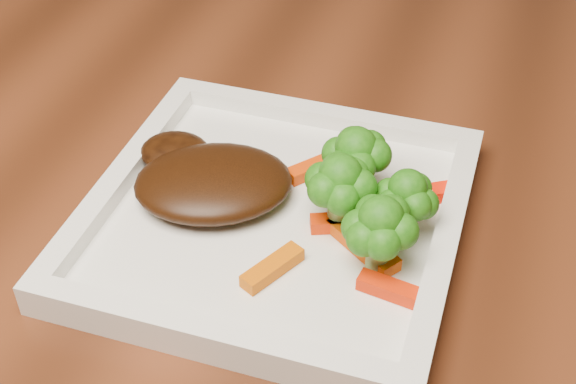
% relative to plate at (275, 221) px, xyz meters
% --- Properties ---
extents(plate, '(0.27, 0.27, 0.01)m').
position_rel_plate_xyz_m(plate, '(0.00, 0.00, 0.00)').
color(plate, white).
rests_on(plate, dining_table).
extents(steak, '(0.15, 0.13, 0.03)m').
position_rel_plate_xyz_m(steak, '(-0.05, 0.00, 0.02)').
color(steak, black).
rests_on(steak, plate).
extents(broccoli_0, '(0.07, 0.07, 0.07)m').
position_rel_plate_xyz_m(broccoli_0, '(0.05, 0.04, 0.04)').
color(broccoli_0, '#217313').
rests_on(broccoli_0, plate).
extents(broccoli_1, '(0.06, 0.06, 0.06)m').
position_rel_plate_xyz_m(broccoli_1, '(0.09, 0.01, 0.04)').
color(broccoli_1, '#1B6310').
rests_on(broccoli_1, plate).
extents(broccoli_2, '(0.06, 0.06, 0.06)m').
position_rel_plate_xyz_m(broccoli_2, '(0.08, -0.03, 0.04)').
color(broccoli_2, '#2C6210').
rests_on(broccoli_2, plate).
extents(broccoli_3, '(0.07, 0.07, 0.06)m').
position_rel_plate_xyz_m(broccoli_3, '(0.05, 0.00, 0.04)').
color(broccoli_3, '#255F0F').
rests_on(broccoli_3, plate).
extents(carrot_1, '(0.05, 0.02, 0.01)m').
position_rel_plate_xyz_m(carrot_1, '(0.10, -0.05, 0.01)').
color(carrot_1, red).
rests_on(carrot_1, plate).
extents(carrot_2, '(0.03, 0.05, 0.01)m').
position_rel_plate_xyz_m(carrot_2, '(0.02, -0.06, 0.01)').
color(carrot_2, '#CB5803').
rests_on(carrot_2, plate).
extents(carrot_3, '(0.05, 0.04, 0.01)m').
position_rel_plate_xyz_m(carrot_3, '(0.10, 0.05, 0.01)').
color(carrot_3, '#F91C04').
rests_on(carrot_3, plate).
extents(carrot_4, '(0.04, 0.05, 0.01)m').
position_rel_plate_xyz_m(carrot_4, '(0.01, 0.06, 0.01)').
color(carrot_4, '#D73703').
rests_on(carrot_4, plate).
extents(carrot_5, '(0.06, 0.05, 0.01)m').
position_rel_plate_xyz_m(carrot_5, '(0.07, -0.02, 0.01)').
color(carrot_5, '#D64903').
rests_on(carrot_5, plate).
extents(carrot_6, '(0.05, 0.03, 0.01)m').
position_rel_plate_xyz_m(carrot_6, '(0.05, 0.00, 0.01)').
color(carrot_6, '#EC3003').
rests_on(carrot_6, plate).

